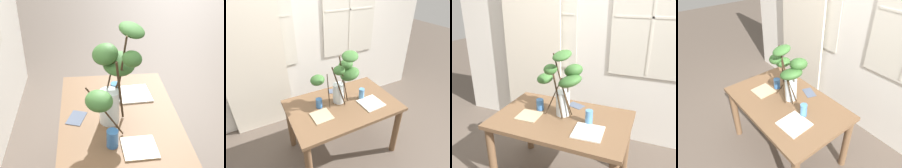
# 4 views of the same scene
# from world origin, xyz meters

# --- Properties ---
(dining_table) EXTENTS (1.29, 0.84, 0.74)m
(dining_table) POSITION_xyz_m (0.00, 0.00, 0.62)
(dining_table) COLOR brown
(dining_table) RESTS_ON ground
(vase_with_branches) EXTENTS (0.60, 0.44, 0.71)m
(vase_with_branches) POSITION_xyz_m (-0.01, 0.05, 1.09)
(vase_with_branches) COLOR silver
(vase_with_branches) RESTS_ON dining_table
(drinking_glass_blue_left) EXTENTS (0.07, 0.07, 0.12)m
(drinking_glass_blue_left) POSITION_xyz_m (-0.27, 0.08, 0.80)
(drinking_glass_blue_left) COLOR #386BAD
(drinking_glass_blue_left) RESTS_ON dining_table
(drinking_glass_blue_right) EXTENTS (0.07, 0.07, 0.13)m
(drinking_glass_blue_right) POSITION_xyz_m (0.27, 0.01, 0.81)
(drinking_glass_blue_right) COLOR #4C84BC
(drinking_glass_blue_right) RESTS_ON dining_table
(plate_square_left) EXTENTS (0.22, 0.22, 0.01)m
(plate_square_left) POSITION_xyz_m (-0.31, -0.09, 0.75)
(plate_square_left) COLOR tan
(plate_square_left) RESTS_ON dining_table
(plate_square_right) EXTENTS (0.27, 0.27, 0.01)m
(plate_square_right) POSITION_xyz_m (0.31, -0.15, 0.75)
(plate_square_right) COLOR silver
(plate_square_right) RESTS_ON dining_table
(napkin_folded) EXTENTS (0.19, 0.16, 0.00)m
(napkin_folded) POSITION_xyz_m (0.04, 0.30, 0.75)
(napkin_folded) COLOR #4C566B
(napkin_folded) RESTS_ON dining_table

